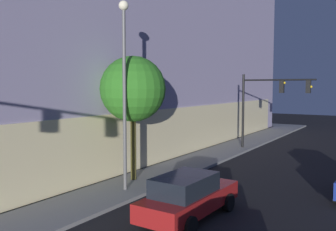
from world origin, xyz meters
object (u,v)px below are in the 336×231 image
Objects in this scene: modern_building at (88,16)px; traffic_light_far_corner at (271,96)px; sidewalk_tree at (133,89)px; car_red at (188,196)px; street_lamp_sidewalk at (124,73)px.

modern_building is 16.65m from traffic_light_far_corner.
sidewalk_tree reaches higher than car_red.
street_lamp_sidewalk reaches higher than sidewalk_tree.
traffic_light_far_corner is at bearing -76.29° from modern_building.
car_red is at bearing -122.05° from sidewalk_tree.
car_red is (-11.92, -16.46, -10.03)m from modern_building.
sidewalk_tree is 1.29× the size of car_red.
traffic_light_far_corner reaches higher than car_red.
street_lamp_sidewalk is (-14.14, 2.40, 1.26)m from traffic_light_far_corner.
modern_building reaches higher than car_red.
modern_building is 6.29× the size of sidewalk_tree.
modern_building is at bearing 49.67° from street_lamp_sidewalk.
sidewalk_tree is at bearing 57.95° from car_red.
modern_building is at bearing 54.09° from car_red.
car_red is at bearing -108.94° from street_lamp_sidewalk.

